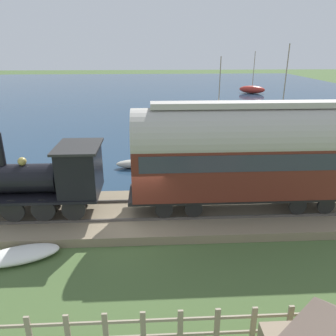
{
  "coord_description": "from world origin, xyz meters",
  "views": [
    {
      "loc": [
        -12.37,
        -0.77,
        7.37
      ],
      "look_at": [
        4.27,
        -1.66,
        1.15
      ],
      "focal_mm": 35.0,
      "sensor_mm": 36.0,
      "label": 1
    }
  ],
  "objects_px": {
    "steam_locomotive": "(56,176)",
    "sailboat_red": "(252,89)",
    "sailboat_green": "(218,111)",
    "passenger_coach": "(244,152)",
    "sailboat_white": "(281,117)",
    "rowboat_off_pier": "(138,164)",
    "rowboat_near_shore": "(316,161)",
    "beached_dinghy": "(20,255)"
  },
  "relations": [
    {
      "from": "sailboat_green",
      "to": "sailboat_white",
      "type": "relative_size",
      "value": 0.84
    },
    {
      "from": "sailboat_red",
      "to": "rowboat_near_shore",
      "type": "bearing_deg",
      "value": -162.8
    },
    {
      "from": "sailboat_green",
      "to": "sailboat_white",
      "type": "xyz_separation_m",
      "value": [
        -3.95,
        -5.46,
        0.07
      ]
    },
    {
      "from": "rowboat_near_shore",
      "to": "rowboat_off_pier",
      "type": "bearing_deg",
      "value": 46.57
    },
    {
      "from": "passenger_coach",
      "to": "sailboat_white",
      "type": "relative_size",
      "value": 1.32
    },
    {
      "from": "rowboat_off_pier",
      "to": "rowboat_near_shore",
      "type": "bearing_deg",
      "value": -92.36
    },
    {
      "from": "steam_locomotive",
      "to": "sailboat_red",
      "type": "distance_m",
      "value": 46.23
    },
    {
      "from": "passenger_coach",
      "to": "beached_dinghy",
      "type": "xyz_separation_m",
      "value": [
        -2.91,
        8.89,
        -2.89
      ]
    },
    {
      "from": "steam_locomotive",
      "to": "rowboat_near_shore",
      "type": "bearing_deg",
      "value": -66.53
    },
    {
      "from": "passenger_coach",
      "to": "rowboat_near_shore",
      "type": "relative_size",
      "value": 4.28
    },
    {
      "from": "rowboat_near_shore",
      "to": "sailboat_green",
      "type": "bearing_deg",
      "value": -30.39
    },
    {
      "from": "sailboat_green",
      "to": "rowboat_off_pier",
      "type": "bearing_deg",
      "value": 130.99
    },
    {
      "from": "steam_locomotive",
      "to": "sailboat_green",
      "type": "bearing_deg",
      "value": -27.55
    },
    {
      "from": "sailboat_red",
      "to": "rowboat_near_shore",
      "type": "relative_size",
      "value": 2.82
    },
    {
      "from": "rowboat_near_shore",
      "to": "beached_dinghy",
      "type": "relative_size",
      "value": 0.78
    },
    {
      "from": "sailboat_white",
      "to": "sailboat_red",
      "type": "relative_size",
      "value": 1.15
    },
    {
      "from": "sailboat_green",
      "to": "passenger_coach",
      "type": "bearing_deg",
      "value": 150.39
    },
    {
      "from": "passenger_coach",
      "to": "sailboat_red",
      "type": "bearing_deg",
      "value": -17.32
    },
    {
      "from": "sailboat_green",
      "to": "sailboat_red",
      "type": "bearing_deg",
      "value": -47.24
    },
    {
      "from": "sailboat_white",
      "to": "beached_dinghy",
      "type": "distance_m",
      "value": 27.48
    },
    {
      "from": "passenger_coach",
      "to": "sailboat_green",
      "type": "relative_size",
      "value": 1.58
    },
    {
      "from": "passenger_coach",
      "to": "rowboat_off_pier",
      "type": "height_order",
      "value": "passenger_coach"
    },
    {
      "from": "steam_locomotive",
      "to": "sailboat_green",
      "type": "height_order",
      "value": "sailboat_green"
    },
    {
      "from": "passenger_coach",
      "to": "rowboat_off_pier",
      "type": "distance_m",
      "value": 8.67
    },
    {
      "from": "passenger_coach",
      "to": "sailboat_green",
      "type": "xyz_separation_m",
      "value": [
        22.03,
        -3.37,
        -2.36
      ]
    },
    {
      "from": "sailboat_green",
      "to": "rowboat_near_shore",
      "type": "distance_m",
      "value": 15.93
    },
    {
      "from": "passenger_coach",
      "to": "rowboat_off_pier",
      "type": "xyz_separation_m",
      "value": [
        6.6,
        4.87,
        -2.82
      ]
    },
    {
      "from": "beached_dinghy",
      "to": "sailboat_red",
      "type": "bearing_deg",
      "value": -26.23
    },
    {
      "from": "sailboat_green",
      "to": "beached_dinghy",
      "type": "bearing_deg",
      "value": 132.92
    },
    {
      "from": "passenger_coach",
      "to": "sailboat_red",
      "type": "xyz_separation_m",
      "value": [
        41.18,
        -12.84,
        -2.46
      ]
    },
    {
      "from": "sailboat_green",
      "to": "sailboat_white",
      "type": "height_order",
      "value": "sailboat_white"
    },
    {
      "from": "sailboat_green",
      "to": "sailboat_red",
      "type": "distance_m",
      "value": 21.36
    },
    {
      "from": "steam_locomotive",
      "to": "sailboat_green",
      "type": "relative_size",
      "value": 0.8
    },
    {
      "from": "sailboat_red",
      "to": "beached_dinghy",
      "type": "height_order",
      "value": "sailboat_red"
    },
    {
      "from": "sailboat_white",
      "to": "rowboat_near_shore",
      "type": "distance_m",
      "value": 11.78
    },
    {
      "from": "rowboat_near_shore",
      "to": "rowboat_off_pier",
      "type": "height_order",
      "value": "rowboat_off_pier"
    },
    {
      "from": "steam_locomotive",
      "to": "sailboat_red",
      "type": "xyz_separation_m",
      "value": [
        41.18,
        -20.97,
        -1.51
      ]
    },
    {
      "from": "beached_dinghy",
      "to": "sailboat_white",
      "type": "bearing_deg",
      "value": -40.16
    },
    {
      "from": "rowboat_off_pier",
      "to": "passenger_coach",
      "type": "bearing_deg",
      "value": -145.37
    },
    {
      "from": "beached_dinghy",
      "to": "rowboat_near_shore",
      "type": "bearing_deg",
      "value": -59.08
    },
    {
      "from": "sailboat_red",
      "to": "beached_dinghy",
      "type": "distance_m",
      "value": 49.15
    },
    {
      "from": "sailboat_red",
      "to": "sailboat_white",
      "type": "bearing_deg",
      "value": -162.78
    }
  ]
}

